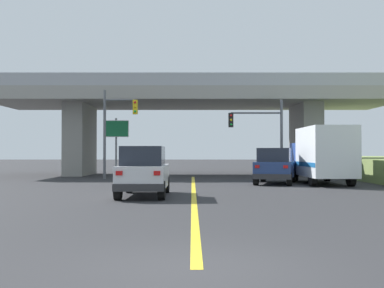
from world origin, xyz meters
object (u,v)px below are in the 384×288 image
at_px(highway_sign, 118,133).
at_px(suv_lead, 146,171).
at_px(box_truck, 324,155).
at_px(traffic_signal_nearside, 264,129).
at_px(suv_crossing, 277,166).
at_px(traffic_signal_farside, 117,123).

bearing_deg(highway_sign, suv_lead, -76.88).
distance_m(box_truck, traffic_signal_nearside, 5.79).
bearing_deg(box_truck, suv_crossing, 176.08).
bearing_deg(box_truck, suv_lead, -140.99).
height_order(box_truck, traffic_signal_farside, traffic_signal_farside).
distance_m(box_truck, traffic_signal_farside, 13.55).
relative_size(suv_crossing, traffic_signal_farside, 0.80).
distance_m(traffic_signal_nearside, highway_sign, 10.74).
height_order(suv_lead, traffic_signal_farside, traffic_signal_farside).
distance_m(suv_lead, highway_sign, 16.08).
bearing_deg(highway_sign, traffic_signal_nearside, -16.81).
bearing_deg(highway_sign, traffic_signal_farside, -82.13).
xyz_separation_m(suv_lead, traffic_signal_nearside, (6.67, 12.41, 2.30)).
relative_size(suv_crossing, traffic_signal_nearside, 0.90).
bearing_deg(box_truck, traffic_signal_farside, 158.69).
relative_size(suv_crossing, highway_sign, 1.11).
bearing_deg(suv_crossing, suv_lead, -115.51).
bearing_deg(suv_lead, box_truck, 39.01).
bearing_deg(traffic_signal_nearside, traffic_signal_farside, -179.88).
height_order(suv_crossing, traffic_signal_nearside, traffic_signal_nearside).
distance_m(suv_lead, traffic_signal_nearside, 14.27).
distance_m(suv_crossing, highway_sign, 13.10).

